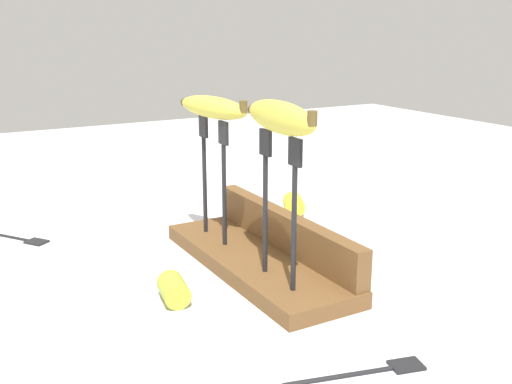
% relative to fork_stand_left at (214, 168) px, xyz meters
% --- Properties ---
extents(ground_plane, '(3.00, 3.00, 0.00)m').
position_rel_fork_stand_left_xyz_m(ground_plane, '(0.10, 0.02, -0.14)').
color(ground_plane, silver).
extents(wooden_board, '(0.40, 0.13, 0.02)m').
position_rel_fork_stand_left_xyz_m(wooden_board, '(0.10, 0.02, -0.13)').
color(wooden_board, brown).
rests_on(wooden_board, ground).
extents(board_backstop, '(0.39, 0.02, 0.06)m').
position_rel_fork_stand_left_xyz_m(board_backstop, '(0.10, 0.07, -0.09)').
color(board_backstop, brown).
rests_on(board_backstop, wooden_board).
extents(fork_stand_left, '(0.10, 0.01, 0.20)m').
position_rel_fork_stand_left_xyz_m(fork_stand_left, '(0.00, 0.00, 0.00)').
color(fork_stand_left, black).
rests_on(fork_stand_left, wooden_board).
extents(fork_stand_right, '(0.10, 0.01, 0.21)m').
position_rel_fork_stand_left_xyz_m(fork_stand_right, '(0.20, 0.00, 0.00)').
color(fork_stand_right, black).
rests_on(fork_stand_right, wooden_board).
extents(banana_raised_left, '(0.18, 0.06, 0.04)m').
position_rel_fork_stand_left_xyz_m(banana_raised_left, '(-0.00, -0.00, 0.10)').
color(banana_raised_left, '#DBD147').
rests_on(banana_raised_left, fork_stand_left).
extents(banana_raised_right, '(0.17, 0.04, 0.04)m').
position_rel_fork_stand_left_xyz_m(banana_raised_right, '(0.20, 0.00, 0.11)').
color(banana_raised_right, '#DBD147').
rests_on(banana_raised_right, fork_stand_right).
extents(fork_fallen_near, '(0.06, 0.16, 0.01)m').
position_rel_fork_stand_left_xyz_m(fork_fallen_near, '(0.42, -0.01, -0.14)').
color(fork_fallen_near, black).
rests_on(fork_fallen_near, ground).
extents(fork_fallen_far, '(0.17, 0.12, 0.01)m').
position_rel_fork_stand_left_xyz_m(fork_fallen_far, '(-0.23, -0.28, -0.14)').
color(fork_fallen_far, black).
rests_on(fork_fallen_far, ground).
extents(banana_chunk_near, '(0.06, 0.06, 0.04)m').
position_rel_fork_stand_left_xyz_m(banana_chunk_near, '(-0.11, 0.23, -0.12)').
color(banana_chunk_near, yellow).
rests_on(banana_chunk_near, ground).
extents(banana_chunk_far, '(0.06, 0.05, 0.04)m').
position_rel_fork_stand_left_xyz_m(banana_chunk_far, '(0.15, -0.13, -0.12)').
color(banana_chunk_far, '#B2C138').
rests_on(banana_chunk_far, ground).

